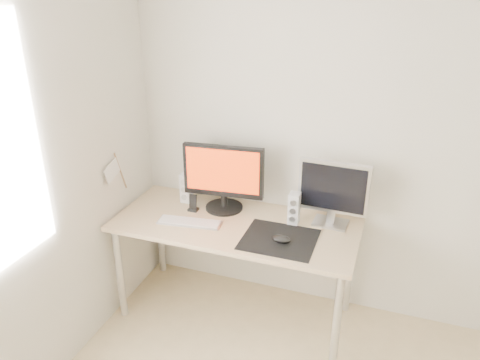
# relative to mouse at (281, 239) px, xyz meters

# --- Properties ---
(wall_back) EXTENTS (3.50, 0.00, 3.50)m
(wall_back) POSITION_rel_mouse_xyz_m (0.58, 0.51, 0.50)
(wall_back) COLOR white
(wall_back) RESTS_ON ground
(mousepad) EXTENTS (0.45, 0.40, 0.00)m
(mousepad) POSITION_rel_mouse_xyz_m (-0.02, 0.03, -0.02)
(mousepad) COLOR black
(mousepad) RESTS_ON desk
(mouse) EXTENTS (0.12, 0.07, 0.04)m
(mouse) POSITION_rel_mouse_xyz_m (0.00, 0.00, 0.00)
(mouse) COLOR black
(mouse) RESTS_ON mousepad
(desk) EXTENTS (1.60, 0.70, 0.73)m
(desk) POSITION_rel_mouse_xyz_m (-0.35, 0.14, -0.10)
(desk) COLOR #D1B587
(desk) RESTS_ON ground
(main_monitor) EXTENTS (0.55, 0.28, 0.47)m
(main_monitor) POSITION_rel_mouse_xyz_m (-0.49, 0.30, 0.23)
(main_monitor) COLOR black
(main_monitor) RESTS_ON desk
(second_monitor) EXTENTS (0.45, 0.17, 0.43)m
(second_monitor) POSITION_rel_mouse_xyz_m (0.24, 0.33, 0.22)
(second_monitor) COLOR #BABABC
(second_monitor) RESTS_ON desk
(speaker_left) EXTENTS (0.07, 0.08, 0.21)m
(speaker_left) POSITION_rel_mouse_xyz_m (-0.79, 0.32, 0.08)
(speaker_left) COLOR white
(speaker_left) RESTS_ON desk
(speaker_right) EXTENTS (0.07, 0.08, 0.21)m
(speaker_right) POSITION_rel_mouse_xyz_m (0.01, 0.26, 0.08)
(speaker_right) COLOR white
(speaker_right) RESTS_ON desk
(keyboard) EXTENTS (0.43, 0.17, 0.02)m
(keyboard) POSITION_rel_mouse_xyz_m (-0.63, 0.03, -0.02)
(keyboard) COLOR #AEADB0
(keyboard) RESTS_ON desk
(phone_dock) EXTENTS (0.07, 0.06, 0.12)m
(phone_dock) POSITION_rel_mouse_xyz_m (-0.68, 0.21, 0.01)
(phone_dock) COLOR black
(phone_dock) RESTS_ON desk
(pennant) EXTENTS (0.01, 0.23, 0.29)m
(pennant) POSITION_rel_mouse_xyz_m (-1.14, -0.00, 0.29)
(pennant) COLOR #A57F54
(pennant) RESTS_ON wall_left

